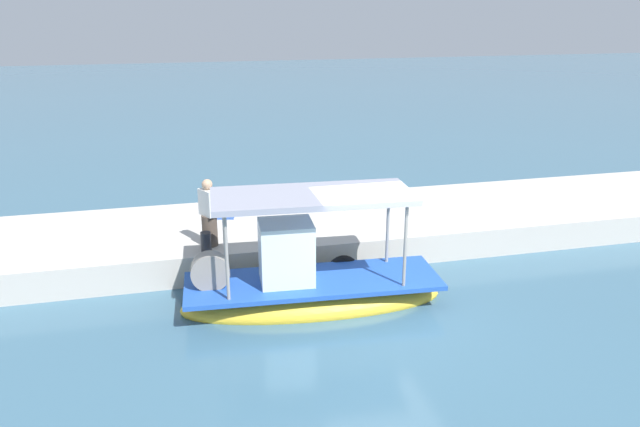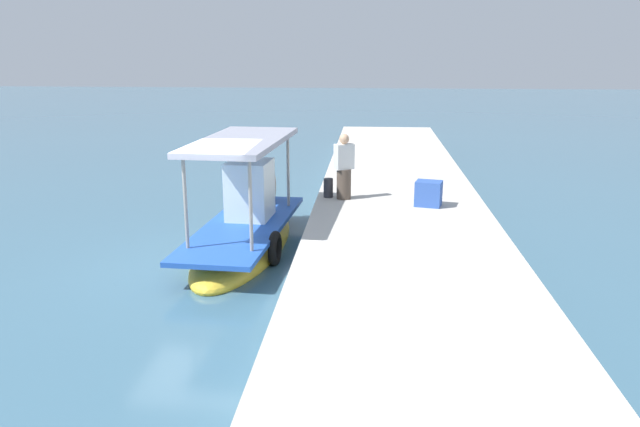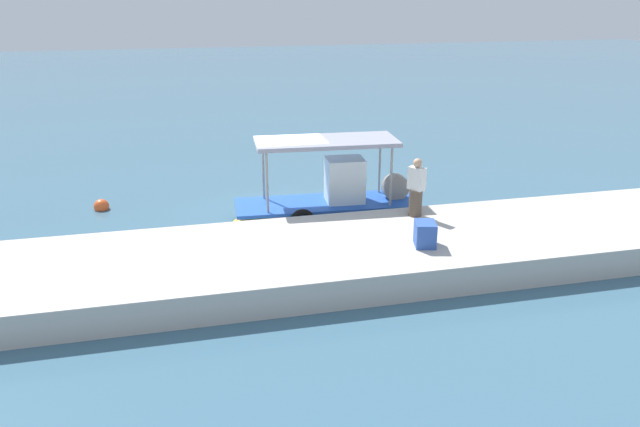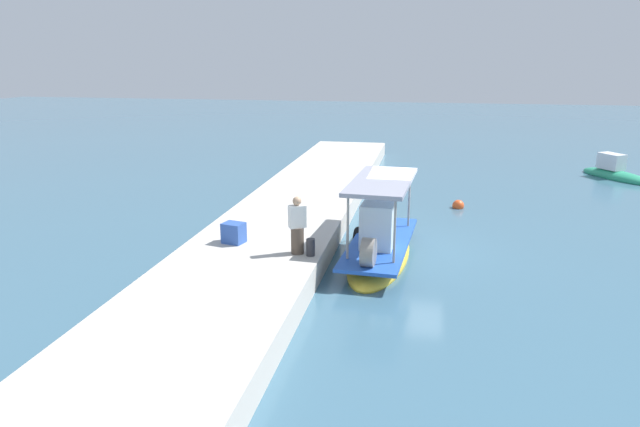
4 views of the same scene
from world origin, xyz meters
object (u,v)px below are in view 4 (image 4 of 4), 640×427
object	(u,v)px
fisherman_near_bollard	(297,228)
cargo_crate	(234,233)
marker_buoy	(458,206)
moored_boat_near	(615,174)
main_fishing_boat	(379,246)
mooring_bollard	(311,247)

from	to	relation	value
fisherman_near_bollard	cargo_crate	world-z (taller)	fisherman_near_bollard
marker_buoy	moored_boat_near	distance (m)	11.04
main_fishing_boat	moored_boat_near	distance (m)	17.90
cargo_crate	mooring_bollard	bearing A→B (deg)	74.27
mooring_bollard	cargo_crate	distance (m)	2.53
main_fishing_boat	cargo_crate	xyz separation A→B (m)	(1.33, -4.15, 0.59)
mooring_bollard	marker_buoy	bearing A→B (deg)	153.96
marker_buoy	main_fishing_boat	bearing A→B (deg)	-20.90
main_fishing_boat	cargo_crate	size ratio (longest dim) A/B	9.56
fisherman_near_bollard	moored_boat_near	distance (m)	20.71
cargo_crate	moored_boat_near	xyz separation A→B (m)	(-15.71, 14.80, -0.82)
fisherman_near_bollard	marker_buoy	bearing A→B (deg)	151.59
mooring_bollard	cargo_crate	bearing A→B (deg)	-105.73
fisherman_near_bollard	mooring_bollard	world-z (taller)	fisherman_near_bollard
main_fishing_boat	marker_buoy	distance (m)	7.31
cargo_crate	main_fishing_boat	bearing A→B (deg)	107.73
mooring_bollard	marker_buoy	size ratio (longest dim) A/B	1.00
main_fishing_boat	marker_buoy	size ratio (longest dim) A/B	12.04
cargo_crate	fisherman_near_bollard	bearing A→B (deg)	74.63
main_fishing_boat	marker_buoy	xyz separation A→B (m)	(-6.83, 2.61, -0.34)
main_fishing_boat	mooring_bollard	distance (m)	2.69
mooring_bollard	marker_buoy	distance (m)	9.87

